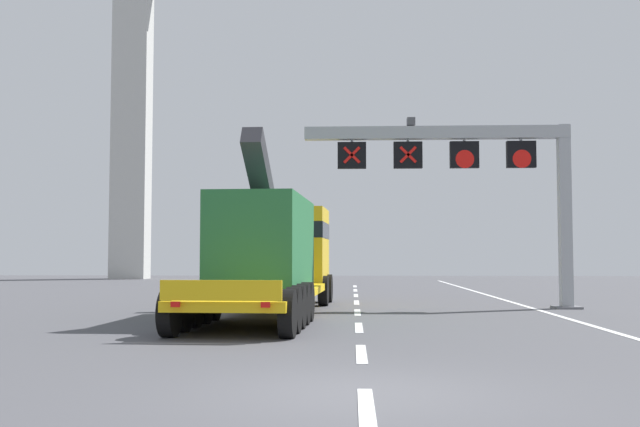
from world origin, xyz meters
TOP-DOWN VIEW (x-y plane):
  - ground at (0.00, 0.00)m, footprint 112.00×112.00m
  - lane_markings at (0.08, 13.72)m, footprint 0.20×42.04m
  - edge_line_right at (6.20, 12.00)m, footprint 0.20×63.00m
  - overhead_lane_gantry at (4.16, 15.83)m, footprint 9.60×0.90m
  - heavy_haul_truck_yellow at (-2.56, 13.77)m, footprint 3.55×14.15m
  - bridge_pylon_distant at (-17.64, 46.73)m, footprint 9.00×2.00m

SIDE VIEW (x-z plane):
  - ground at x=0.00m, z-range 0.00..0.00m
  - edge_line_right at x=6.20m, z-range 0.00..0.01m
  - lane_markings at x=0.08m, z-range 0.00..0.01m
  - heavy_haul_truck_yellow at x=-2.56m, z-range -0.66..4.64m
  - overhead_lane_gantry at x=4.16m, z-range 1.75..8.50m
  - bridge_pylon_distant at x=-17.64m, z-range 0.40..39.11m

